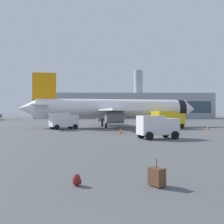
% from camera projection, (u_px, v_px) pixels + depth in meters
% --- Properties ---
extents(airplane_at_gate, '(35.67, 32.35, 10.50)m').
position_uv_depth(airplane_at_gate, '(113.00, 109.00, 51.99)').
color(airplane_at_gate, white).
rests_on(airplane_at_gate, ground).
extents(service_truck, '(5.25, 4.34, 2.90)m').
position_uv_depth(service_truck, '(64.00, 120.00, 45.84)').
color(service_truck, white).
rests_on(service_truck, ground).
extents(fuel_truck, '(6.43, 4.89, 3.20)m').
position_uv_depth(fuel_truck, '(168.00, 119.00, 47.30)').
color(fuel_truck, yellow).
rests_on(fuel_truck, ground).
extents(cargo_van, '(4.79, 3.36, 2.60)m').
position_uv_depth(cargo_van, '(157.00, 126.00, 28.93)').
color(cargo_van, white).
rests_on(cargo_van, ground).
extents(safety_cone_near, '(0.44, 0.44, 0.78)m').
position_uv_depth(safety_cone_near, '(121.00, 131.00, 36.04)').
color(safety_cone_near, '#F2590C').
rests_on(safety_cone_near, ground).
extents(safety_cone_mid, '(0.44, 0.44, 0.81)m').
position_uv_depth(safety_cone_mid, '(208.00, 127.00, 44.47)').
color(safety_cone_mid, '#F2590C').
rests_on(safety_cone_mid, ground).
extents(safety_cone_far, '(0.44, 0.44, 0.81)m').
position_uv_depth(safety_cone_far, '(59.00, 126.00, 47.74)').
color(safety_cone_far, '#F2590C').
rests_on(safety_cone_far, ground).
extents(rolling_suitcase, '(0.68, 0.75, 1.10)m').
position_uv_depth(rolling_suitcase, '(157.00, 177.00, 10.32)').
color(rolling_suitcase, brown).
rests_on(rolling_suitcase, ground).
extents(traveller_backpack, '(0.36, 0.40, 0.48)m').
position_uv_depth(traveller_backpack, '(77.00, 180.00, 10.40)').
color(traveller_backpack, maroon).
rests_on(traveller_backpack, ground).
extents(terminal_building, '(86.62, 19.01, 24.37)m').
position_uv_depth(terminal_building, '(124.00, 106.00, 132.94)').
color(terminal_building, '#9EA3AD').
rests_on(terminal_building, ground).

